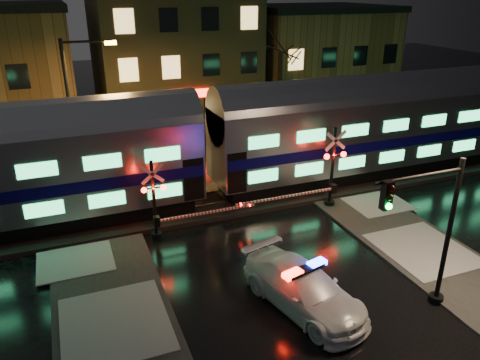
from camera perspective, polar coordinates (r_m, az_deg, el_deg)
name	(u,v)px	position (r m, az deg, el deg)	size (l,w,h in m)	color
ground	(257,247)	(20.74, 2.08, -8.19)	(120.00, 120.00, 0.00)	black
ballast	(220,200)	(24.81, -2.50, -2.41)	(90.00, 4.20, 0.24)	black
sidewalk_right	(479,290)	(20.14, 27.14, -11.86)	(4.00, 20.00, 0.12)	#2D2D2D
building_mid	(171,49)	(40.15, -8.36, 15.50)	(12.00, 11.00, 11.50)	brown
building_right	(313,60)	(44.71, 8.83, 14.25)	(12.00, 10.00, 8.50)	brown
train	(205,143)	(23.40, -4.23, 4.58)	(51.00, 3.12, 5.92)	black
police_car	(304,288)	(17.06, 7.78, -12.97)	(3.31, 5.55, 1.68)	white
crossing_signal_right	(327,177)	(23.83, 10.50, 0.42)	(6.00, 0.67, 4.25)	black
crossing_signal_left	(163,207)	(21.01, -9.35, -3.30)	(5.29, 0.63, 3.75)	black
traffic_light	(430,235)	(16.86, 22.12, -6.27)	(3.60, 0.67, 5.56)	black
streetlight	(76,108)	(25.97, -19.38, 8.31)	(2.75, 0.29, 8.23)	black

